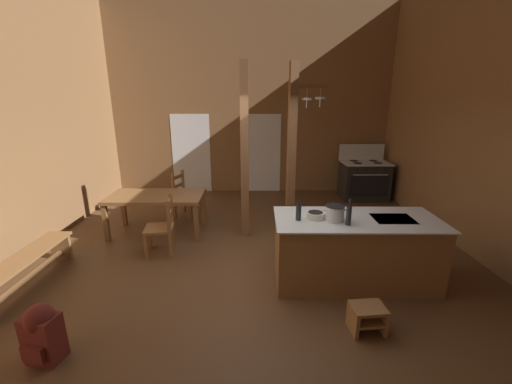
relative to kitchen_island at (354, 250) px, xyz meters
name	(u,v)px	position (x,y,z in m)	size (l,w,h in m)	color
ground_plane	(251,276)	(-1.40, 0.20, -0.51)	(7.87, 9.41, 0.10)	brown
wall_back	(251,102)	(-1.40, 4.57, 1.88)	(7.87, 0.14, 4.68)	brown
glazed_door_back_left	(191,154)	(-2.99, 4.50, 0.57)	(1.00, 0.01, 2.05)	white
glazed_panel_back_right	(265,154)	(-1.05, 4.50, 0.57)	(0.84, 0.01, 2.05)	white
kitchen_island	(354,250)	(0.00, 0.00, 0.00)	(2.18, 1.01, 0.92)	brown
stove_range	(364,180)	(1.41, 3.79, 0.02)	(1.14, 0.82, 1.32)	black
support_post_with_pot_rack	(293,147)	(-0.65, 1.76, 1.15)	(0.67, 0.24, 3.03)	brown
support_post_center	(245,154)	(-1.51, 1.57, 1.06)	(0.14, 0.14, 3.03)	brown
step_stool	(367,316)	(-0.14, -1.00, -0.28)	(0.38, 0.31, 0.30)	olive
dining_table	(156,199)	(-3.14, 1.69, 0.19)	(1.71, 0.91, 0.74)	brown
ladderback_chair_near_window	(184,195)	(-2.83, 2.63, -0.01)	(0.56, 0.56, 0.95)	olive
ladderback_chair_by_post	(162,227)	(-2.83, 0.87, -0.01)	(0.49, 0.49, 0.95)	olive
bench_along_left_wall	(25,266)	(-4.39, -0.10, -0.15)	(0.38, 1.68, 0.44)	brown
backpack	(42,332)	(-3.38, -1.36, -0.14)	(0.36, 0.34, 0.60)	maroon
stockpot_on_counter	(335,213)	(-0.32, -0.07, 0.56)	(0.31, 0.24, 0.20)	silver
mixing_bowl_on_counter	(315,215)	(-0.55, 0.02, 0.50)	(0.24, 0.24, 0.09)	silver
bottle_tall_on_counter	(349,215)	(-0.19, -0.22, 0.59)	(0.07, 0.07, 0.33)	#1E2328
bottle_short_on_counter	(299,212)	(-0.78, -0.05, 0.57)	(0.07, 0.07, 0.27)	#1E2328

